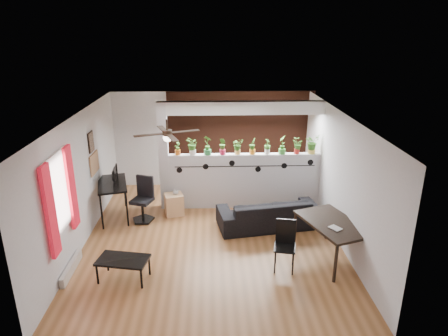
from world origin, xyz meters
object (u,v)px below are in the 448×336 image
at_px(coffee_table, 123,261).
at_px(office_chair, 143,202).
at_px(potted_plant_1, 193,145).
at_px(cube_shelf, 174,204).
at_px(potted_plant_3, 223,146).
at_px(sofa, 269,213).
at_px(potted_plant_9, 312,143).
at_px(ceiling_fan, 167,135).
at_px(potted_plant_7, 282,144).
at_px(potted_plant_6, 267,146).
at_px(potted_plant_8, 297,146).
at_px(dining_table, 332,226).
at_px(cup, 176,192).
at_px(potted_plant_2, 208,144).
at_px(potted_plant_4, 238,146).
at_px(computer_desk, 112,186).
at_px(potted_plant_5, 253,145).
at_px(folding_chair, 285,240).
at_px(potted_plant_0, 177,147).

bearing_deg(coffee_table, office_chair, 89.90).
xyz_separation_m(potted_plant_1, cube_shelf, (-0.45, -0.39, -1.32)).
bearing_deg(potted_plant_3, potted_plant_1, -180.00).
bearing_deg(sofa, potted_plant_9, -146.79).
bearing_deg(cube_shelf, ceiling_fan, -101.92).
xyz_separation_m(potted_plant_3, potted_plant_7, (1.40, -0.00, 0.02)).
bearing_deg(cube_shelf, potted_plant_9, -8.49).
xyz_separation_m(potted_plant_1, potted_plant_6, (1.76, 0.00, -0.03)).
relative_size(potted_plant_8, dining_table, 0.23).
bearing_deg(potted_plant_1, potted_plant_9, 0.00).
relative_size(office_chair, coffee_table, 1.08).
relative_size(cube_shelf, cup, 3.93).
height_order(potted_plant_2, potted_plant_4, potted_plant_2).
height_order(cup, computer_desk, computer_desk).
bearing_deg(potted_plant_2, potted_plant_5, -0.00).
bearing_deg(office_chair, potted_plant_4, 17.16).
bearing_deg(coffee_table, computer_desk, 106.01).
bearing_deg(potted_plant_7, computer_desk, -173.03).
height_order(computer_desk, coffee_table, computer_desk).
distance_m(dining_table, coffee_table, 3.85).
relative_size(office_chair, folding_chair, 1.09).
bearing_deg(potted_plant_6, potted_plant_1, 180.00).
bearing_deg(folding_chair, cup, 133.68).
height_order(sofa, cup, sofa).
distance_m(potted_plant_7, dining_table, 2.62).
xyz_separation_m(potted_plant_1, potted_plant_2, (0.35, 0.00, 0.02)).
xyz_separation_m(ceiling_fan, potted_plant_1, (0.37, 1.80, -0.74)).
distance_m(computer_desk, folding_chair, 4.18).
relative_size(potted_plant_6, potted_plant_7, 0.81).
bearing_deg(ceiling_fan, cube_shelf, 93.31).
relative_size(potted_plant_7, potted_plant_9, 0.95).
height_order(potted_plant_9, cup, potted_plant_9).
relative_size(potted_plant_4, potted_plant_8, 1.05).
distance_m(potted_plant_0, potted_plant_2, 0.70).
bearing_deg(potted_plant_0, ceiling_fan, -90.64).
bearing_deg(potted_plant_3, folding_chair, -68.32).
relative_size(potted_plant_6, cup, 2.82).
distance_m(potted_plant_6, folding_chair, 2.82).
height_order(potted_plant_2, sofa, potted_plant_2).
bearing_deg(potted_plant_9, computer_desk, -174.08).
height_order(potted_plant_9, sofa, potted_plant_9).
xyz_separation_m(ceiling_fan, potted_plant_8, (2.83, 1.80, -0.77)).
relative_size(computer_desk, office_chair, 1.27).
bearing_deg(cup, ceiling_fan, -88.71).
distance_m(potted_plant_8, sofa, 1.79).
xyz_separation_m(potted_plant_7, coffee_table, (-3.22, -2.94, -1.22)).
distance_m(potted_plant_5, coffee_table, 4.05).
xyz_separation_m(potted_plant_7, cup, (-2.51, -0.39, -1.03)).
bearing_deg(potted_plant_3, dining_table, -50.40).
height_order(sofa, coffee_table, sofa).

